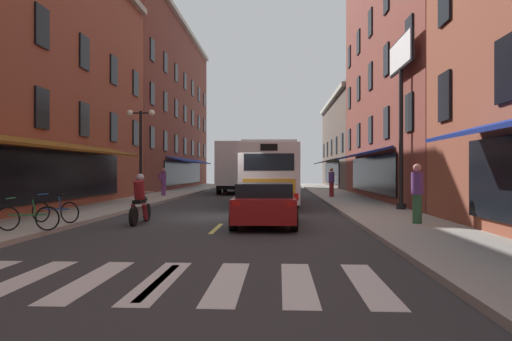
% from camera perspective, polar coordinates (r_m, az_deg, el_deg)
% --- Properties ---
extents(ground_plane, '(34.80, 80.00, 0.10)m').
position_cam_1_polar(ground_plane, '(17.23, -3.44, -6.06)').
color(ground_plane, '#333335').
extents(lane_centre_dashes, '(0.14, 73.90, 0.01)m').
position_cam_1_polar(lane_centre_dashes, '(16.98, -3.53, -5.96)').
color(lane_centre_dashes, '#DBCC4C').
rests_on(lane_centre_dashes, ground).
extents(crosswalk_near, '(7.10, 2.80, 0.01)m').
position_cam_1_polar(crosswalk_near, '(7.49, -12.23, -13.55)').
color(crosswalk_near, silver).
rests_on(crosswalk_near, ground).
extents(sidewalk_left, '(3.00, 80.00, 0.14)m').
position_cam_1_polar(sidewalk_left, '(18.81, -21.68, -5.18)').
color(sidewalk_left, '#A39E93').
rests_on(sidewalk_left, ground).
extents(sidewalk_right, '(3.00, 80.00, 0.14)m').
position_cam_1_polar(sidewalk_right, '(17.57, 16.15, -5.54)').
color(sidewalk_right, '#A39E93').
rests_on(sidewalk_right, ground).
extents(billboard_sign, '(0.40, 3.34, 7.23)m').
position_cam_1_polar(billboard_sign, '(20.22, 17.98, 11.35)').
color(billboard_sign, black).
rests_on(billboard_sign, sidewalk_right).
extents(transit_bus, '(2.74, 11.83, 3.08)m').
position_cam_1_polar(transit_bus, '(24.13, 1.82, -0.37)').
color(transit_bus, white).
rests_on(transit_bus, ground).
extents(box_truck, '(2.53, 7.14, 3.87)m').
position_cam_1_polar(box_truck, '(34.88, -2.61, 0.33)').
color(box_truck, white).
rests_on(box_truck, ground).
extents(sedan_near, '(2.02, 4.29, 1.37)m').
position_cam_1_polar(sedan_near, '(14.44, 1.12, -4.21)').
color(sedan_near, maroon).
rests_on(sedan_near, ground).
extents(sedan_mid, '(2.01, 4.79, 1.39)m').
position_cam_1_polar(sedan_mid, '(43.49, -1.42, -1.42)').
color(sedan_mid, maroon).
rests_on(sedan_mid, ground).
extents(motorcycle_rider, '(0.62, 2.07, 1.66)m').
position_cam_1_polar(motorcycle_rider, '(15.36, -14.52, -3.95)').
color(motorcycle_rider, black).
rests_on(motorcycle_rider, ground).
extents(bicycle_near, '(1.71, 0.48, 0.91)m').
position_cam_1_polar(bicycle_near, '(13.59, -27.05, -5.33)').
color(bicycle_near, black).
rests_on(bicycle_near, sidewalk_left).
extents(bicycle_mid, '(1.69, 0.52, 0.91)m').
position_cam_1_polar(bicycle_mid, '(15.31, -24.19, -4.73)').
color(bicycle_mid, black).
rests_on(bicycle_mid, sidewalk_left).
extents(pedestrian_near, '(0.50, 0.50, 1.79)m').
position_cam_1_polar(pedestrian_near, '(29.87, -11.72, -1.32)').
color(pedestrian_near, '#66387F').
rests_on(pedestrian_near, sidewalk_left).
extents(pedestrian_mid, '(0.36, 0.36, 1.83)m').
position_cam_1_polar(pedestrian_mid, '(14.61, 19.84, -2.64)').
color(pedestrian_mid, '#33663F').
rests_on(pedestrian_mid, sidewalk_right).
extents(pedestrian_far, '(0.36, 0.36, 1.81)m').
position_cam_1_polar(pedestrian_far, '(28.33, 9.59, -1.41)').
color(pedestrian_far, maroon).
rests_on(pedestrian_far, sidewalk_right).
extents(street_lamp_twin, '(1.42, 0.32, 4.65)m').
position_cam_1_polar(street_lamp_twin, '(22.94, -14.46, 2.40)').
color(street_lamp_twin, black).
rests_on(street_lamp_twin, sidewalk_left).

